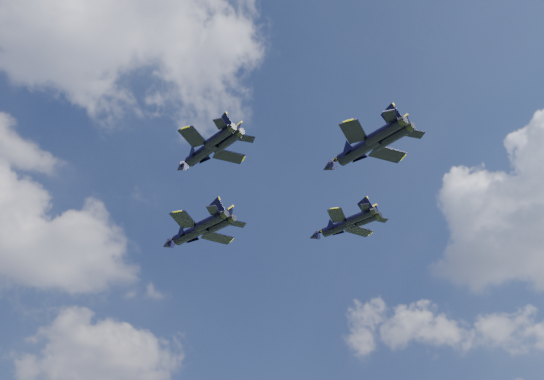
{
  "coord_description": "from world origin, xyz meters",
  "views": [
    {
      "loc": [
        -28.12,
        -83.03,
        3.57
      ],
      "look_at": [
        6.58,
        0.41,
        63.83
      ],
      "focal_mm": 45.0,
      "sensor_mm": 36.0,
      "label": 1
    }
  ],
  "objects": [
    {
      "name": "jet_left",
      "position": [
        -7.02,
        -5.12,
        63.39
      ],
      "size": [
        10.84,
        15.0,
        3.55
      ],
      "rotation": [
        0.0,
        0.0,
        0.36
      ],
      "color": "black"
    },
    {
      "name": "jet_right",
      "position": [
        21.89,
        7.62,
        64.31
      ],
      "size": [
        11.1,
        15.02,
        3.63
      ],
      "rotation": [
        0.0,
        0.0,
        0.49
      ],
      "color": "black"
    },
    {
      "name": "jet_lead",
      "position": [
        -1.91,
        17.42,
        62.97
      ],
      "size": [
        12.94,
        17.63,
        4.24
      ],
      "rotation": [
        0.0,
        0.0,
        0.46
      ],
      "color": "black"
    },
    {
      "name": "jet_slot",
      "position": [
        14.38,
        -13.4,
        64.3
      ],
      "size": [
        12.53,
        17.36,
        4.11
      ],
      "rotation": [
        0.0,
        0.0,
        0.37
      ],
      "color": "black"
    }
  ]
}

